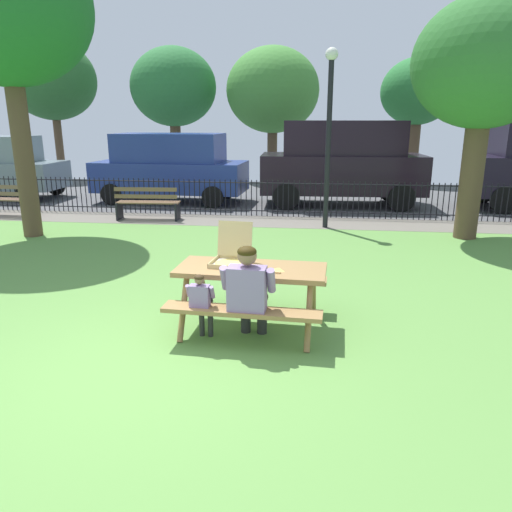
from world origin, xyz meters
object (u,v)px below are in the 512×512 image
Objects in this scene: pizza_slice_on_table at (276,271)px; far_tree_center at (273,91)px; adult_at_table at (249,290)px; far_tree_left at (52,81)px; child_at_table at (202,300)px; picnic_table_foreground at (251,281)px; pizza_box_open at (232,256)px; park_bench_center at (148,204)px; far_tree_midleft at (173,88)px; park_bench_left at (3,201)px; far_tree_midright at (417,93)px; parked_car_far_left at (1,167)px; tree_midground_left at (5,8)px; lamp_post_walkway at (329,121)px; parked_car_left at (170,166)px; parked_car_center at (342,161)px; tree_near_table at (485,65)px.

far_tree_center is (-1.47, 15.37, 2.84)m from pizza_slice_on_table.
adult_at_table is 19.36m from far_tree_left.
pizza_slice_on_table is 0.94m from child_at_table.
picnic_table_foreground is 0.35× the size of far_tree_center.
park_bench_center is at bearing 118.00° from pizza_box_open.
park_bench_left is at bearing -103.57° from far_tree_midleft.
far_tree_midright is (15.27, 0.00, -0.60)m from far_tree_left.
tree_midground_left is at bearing -51.05° from parked_car_far_left.
far_tree_midright is at bearing 68.93° from lamp_post_walkway.
park_bench_left is at bearing -180.00° from park_bench_center.
far_tree_left is (-6.95, 6.16, 2.99)m from parked_car_left.
lamp_post_walkway is 0.75× the size of far_tree_center.
far_tree_midleft reaches higher than far_tree_center.
child_at_table is 0.21× the size of lamp_post_walkway.
parked_car_far_left is at bearing 134.48° from adult_at_table.
parked_car_left is (-4.72, 3.19, -1.35)m from lamp_post_walkway.
far_tree_left is (-11.67, 9.35, 1.64)m from lamp_post_walkway.
pizza_slice_on_table is at bearing -24.87° from pizza_box_open.
far_tree_midleft is (-6.32, 9.35, 1.31)m from lamp_post_walkway.
adult_at_table is at bearing -71.17° from far_tree_midleft.
far_tree_left is at bearing 125.02° from picnic_table_foreground.
parked_car_left is (1.73, 4.84, -3.51)m from tree_midground_left.
picnic_table_foreground is 18.94m from far_tree_left.
far_tree_midright is at bearing 47.55° from tree_midground_left.
far_tree_midleft is at bearing 137.86° from parked_car_center.
adult_at_table is at bearing 0.15° from child_at_table.
tree_near_table reaches higher than parked_car_center.
tree_near_table is at bearing -62.68° from far_tree_center.
lamp_post_walkway is 7.01m from tree_midground_left.
far_tree_left is at bearing 145.75° from tree_near_table.
parked_car_left is 0.87× the size of far_tree_midleft.
tree_near_table is 17.78m from far_tree_left.
far_tree_midright is (3.11, 6.16, 2.18)m from parked_car_center.
far_tree_midleft is (0.14, 11.00, -0.85)m from tree_midground_left.
child_at_table is 0.17× the size of far_tree_midright.
pizza_slice_on_table is at bearing 55.15° from adult_at_table.
far_tree_midright is (4.28, 15.37, 2.71)m from pizza_slice_on_table.
picnic_table_foreground is at bearing -99.22° from parked_car_center.
pizza_box_open is 0.14× the size of parked_car_far_left.
tree_midground_left is 1.58× the size of parked_car_far_left.
far_tree_left is at bearing 122.87° from child_at_table.
lamp_post_walkway is 15.04m from far_tree_left.
tree_near_table is (3.70, 5.37, 2.75)m from pizza_slice_on_table.
tree_near_table is 0.85× the size of far_tree_left.
far_tree_left reaches higher than parked_car_left.
park_bench_center is 0.26× the size of tree_midground_left.
lamp_post_walkway is at bearing -17.10° from parked_car_far_left.
pizza_slice_on_table is at bearing -69.85° from far_tree_midleft.
adult_at_table is 0.30× the size of lamp_post_walkway.
far_tree_midleft is (-9.34, 10.00, 0.23)m from tree_near_table.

